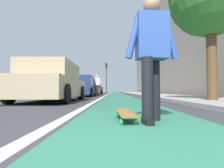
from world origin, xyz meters
TOP-DOWN VIEW (x-y plane):
  - ground_plane at (10.00, 0.00)m, footprint 80.00×80.00m
  - bike_lane_paint at (24.00, 0.00)m, footprint 56.00×1.83m
  - lane_stripe_white at (20.00, 1.07)m, footprint 52.00×0.16m
  - sidewalk_curb at (18.00, -3.28)m, footprint 52.00×3.20m
  - building_facade at (22.00, -6.01)m, footprint 40.00×1.20m
  - skateboard at (1.24, 0.20)m, footprint 0.85×0.27m
  - skater_person at (1.09, -0.15)m, footprint 0.48×0.72m
  - parked_car_near at (5.43, 2.74)m, footprint 4.26×2.00m
  - parked_car_mid at (11.46, 2.73)m, footprint 4.58×2.00m
  - parked_car_far at (17.41, 2.73)m, footprint 4.60×2.14m
  - traffic_light at (24.84, 1.47)m, footprint 0.33×0.28m
  - pedestrian_distant at (12.45, 1.66)m, footprint 0.48×0.74m

SIDE VIEW (x-z plane):
  - ground_plane at x=10.00m, z-range 0.00..0.00m
  - bike_lane_paint at x=24.00m, z-range 0.00..0.00m
  - lane_stripe_white at x=20.00m, z-range 0.00..0.01m
  - sidewalk_curb at x=18.00m, z-range 0.00..0.11m
  - skateboard at x=1.24m, z-range 0.04..0.15m
  - parked_car_mid at x=11.46m, z-range -0.03..1.44m
  - parked_car_far at x=17.41m, z-range -0.03..1.44m
  - parked_car_near at x=5.43m, z-range -0.03..1.44m
  - skater_person at x=1.09m, z-range 0.12..1.76m
  - pedestrian_distant at x=12.45m, z-range 0.12..1.82m
  - traffic_light at x=24.84m, z-range 0.86..5.49m
  - building_facade at x=22.00m, z-range 0.00..11.70m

